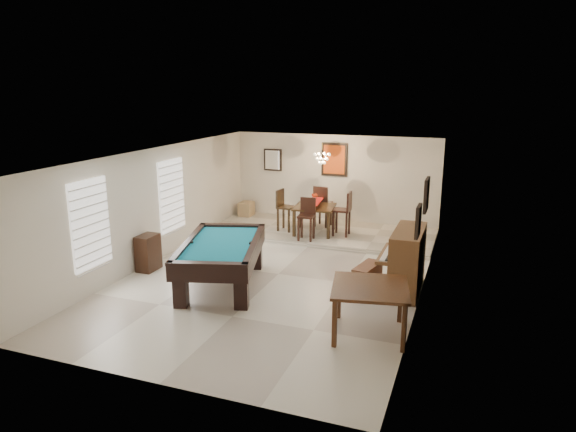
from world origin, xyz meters
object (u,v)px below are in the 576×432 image
Objects in this scene: apothecary_chest at (148,253)px; corner_bench at (246,209)px; pool_table at (222,265)px; upright_piano at (400,260)px; square_table at (369,310)px; dining_chair_south at (306,219)px; dining_chair_north at (323,206)px; dining_table at (314,217)px; dining_chair_west at (286,210)px; flower_vase at (315,197)px; dining_chair_east at (342,214)px; piano_bench at (367,276)px; chandelier at (322,154)px.

apothecary_chest reaches higher than corner_bench.
upright_piano is at bearing 0.21° from pool_table.
square_table reaches higher than apothecary_chest.
dining_chair_south is 0.93× the size of dining_chair_north.
dining_table reaches higher than apothecary_chest.
dining_chair_west is at bearing 62.70° from apothecary_chest.
corner_bench is (-2.50, 1.11, -0.76)m from flower_vase.
pool_table is 4.24m from dining_chair_east.
flower_vase is 0.20× the size of dining_chair_west.
apothecary_chest is 0.71× the size of dining_chair_west.
dining_chair_east is at bearing -81.10° from dining_chair_west.
square_table is at bearing 18.15° from dining_chair_east.
piano_bench is 3.12m from dining_chair_south.
dining_table is 0.93× the size of dining_chair_west.
dining_chair_south is 3.09m from corner_bench.
dining_chair_west is at bearing 133.71° from piano_bench.
dining_chair_west is 1.86× the size of chandelier.
dining_chair_west reaches higher than flower_vase.
dining_chair_west is (-3.46, 2.90, 0.05)m from upright_piano.
piano_bench is 3.64m from dining_table.
dining_chair_south is at bearing -123.43° from dining_chair_west.
dining_chair_north is (-2.65, 3.68, 0.07)m from upright_piano.
dining_chair_north is at bearing -7.95° from corner_bench.
flower_vase is (-2.48, 4.99, 0.67)m from square_table.
piano_bench is at bearing -55.65° from dining_table.
dining_table reaches higher than corner_bench.
square_table reaches higher than piano_bench.
apothecary_chest is 5.04m from dining_chair_east.
flower_vase is 0.21× the size of dining_chair_south.
flower_vase is at bearing 0.00° from dining_table.
upright_piano is at bearing -123.43° from dining_chair_west.
dining_table is (-2.67, 2.92, -0.07)m from upright_piano.
dining_table is 1.73× the size of chandelier.
flower_vase is 0.37× the size of chandelier.
piano_bench is 1.39× the size of chandelier.
dining_chair_east is (0.71, -0.72, 0.01)m from dining_chair_north.
flower_vase is at bearing -87.89° from dining_chair_east.
upright_piano is 3.96m from dining_table.
flower_vase reaches higher than piano_bench.
apothecary_chest is 5.19m from dining_chair_north.
dining_chair_north is at bearing 100.22° from chandelier.
dining_chair_east is (-1.93, 2.96, 0.08)m from upright_piano.
corner_bench is (-1.77, 5.04, -0.12)m from pool_table.
upright_piano is 1.30× the size of dining_chair_north.
chandelier is (0.09, -0.49, 1.50)m from dining_chair_north.
chandelier reaches higher than dining_chair_north.
chandelier is (0.11, 0.95, 1.54)m from dining_chair_south.
piano_bench is at bearing 22.37° from dining_chair_east.
dining_chair_south reaches higher than pool_table.
dining_chair_north reaches higher than dining_chair_west.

